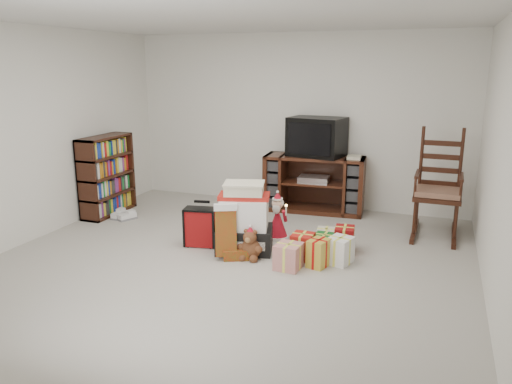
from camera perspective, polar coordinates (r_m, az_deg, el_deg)
room at (r=5.04m, az=-3.28°, el=5.20°), size 5.01×5.01×2.51m
tv_stand at (r=7.17m, az=6.65°, el=0.95°), size 1.43×0.61×0.80m
bookshelf at (r=7.27m, az=-16.67°, el=1.68°), size 0.30×0.90×1.10m
rocking_chair at (r=6.51m, az=19.99°, el=-0.61°), size 0.56×0.91×1.37m
gift_pile at (r=5.59m, az=-1.35°, el=-3.47°), size 0.71×0.60×0.77m
red_suitcase at (r=5.81m, az=-6.34°, el=-4.00°), size 0.38×0.24×0.53m
stocking at (r=5.37m, az=-3.46°, el=-4.56°), size 0.32×0.24×0.62m
teddy_bear at (r=5.43m, az=-0.62°, el=-6.19°), size 0.22×0.20×0.33m
santa_figurine at (r=6.02m, az=2.46°, el=-3.30°), size 0.28×0.27×0.58m
mrs_claus_figurine at (r=6.34m, az=-0.67°, el=-2.16°), size 0.31×0.30×0.64m
sneaker_pair at (r=7.06m, az=-14.95°, el=-2.64°), size 0.31×0.27×0.09m
gift_cluster at (r=5.50m, az=7.40°, el=-6.36°), size 0.68×0.99×0.23m
crt_television at (r=7.06m, az=6.96°, el=6.28°), size 0.82×0.65×0.54m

